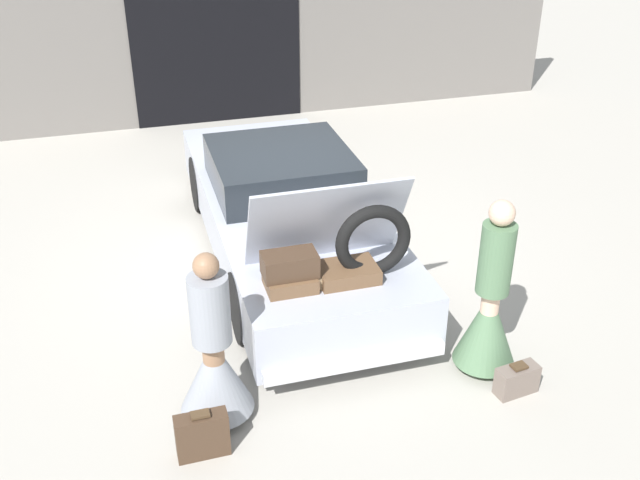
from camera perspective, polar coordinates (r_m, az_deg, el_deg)
ground_plane at (r=8.90m, az=-2.39°, el=-1.11°), size 40.00×40.00×0.00m
garage_wall_back at (r=12.88m, az=-7.94°, el=14.94°), size 12.00×0.14×2.80m
car at (r=8.62m, az=-2.44°, el=2.10°), size 1.82×4.99×1.70m
person_left at (r=6.36m, az=-8.07°, el=-9.13°), size 0.63×0.63×1.60m
person_right at (r=6.96m, az=12.76°, el=-5.32°), size 0.57×0.57×1.74m
suitcase_beside_left_person at (r=6.25m, az=-8.96°, el=-14.47°), size 0.43×0.16×0.43m
suitcase_beside_right_person at (r=7.01m, az=14.77°, el=-10.26°), size 0.41×0.22×0.31m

